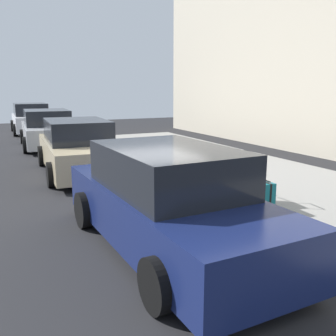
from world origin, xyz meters
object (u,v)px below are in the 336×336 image
(parked_car_navy_0, at_px, (167,202))
(parked_car_silver_2, at_px, (47,130))
(parked_car_white_3, at_px, (31,119))
(suitcase_teal_0, at_px, (263,197))
(suitcase_olive_2, at_px, (231,184))
(suitcase_maroon_3, at_px, (218,177))
(suitcase_silver_6, at_px, (185,167))
(fire_hydrant, at_px, (171,158))
(suitcase_black_1, at_px, (248,185))
(bollard_post, at_px, (158,153))
(suitcase_red_4, at_px, (206,174))
(suitcase_navy_5, at_px, (194,169))
(parked_car_beige_1, at_px, (78,148))

(parked_car_navy_0, xyz_separation_m, parked_car_silver_2, (11.53, 0.00, -0.01))
(parked_car_white_3, bearing_deg, suitcase_teal_0, -172.52)
(suitcase_olive_2, relative_size, suitcase_maroon_3, 0.95)
(suitcase_silver_6, bearing_deg, fire_hydrant, 2.75)
(suitcase_black_1, xyz_separation_m, parked_car_white_3, (16.24, 2.28, 0.24))
(suitcase_teal_0, relative_size, bollard_post, 0.71)
(suitcase_maroon_3, xyz_separation_m, suitcase_silver_6, (1.61, -0.04, -0.06))
(suitcase_black_1, bearing_deg, parked_car_navy_0, 113.25)
(suitcase_olive_2, height_order, suitcase_red_4, suitcase_olive_2)
(suitcase_navy_5, height_order, parked_car_white_3, parked_car_white_3)
(suitcase_teal_0, xyz_separation_m, suitcase_maroon_3, (1.60, -0.05, 0.03))
(parked_car_navy_0, bearing_deg, parked_car_beige_1, -0.00)
(suitcase_red_4, relative_size, suitcase_silver_6, 0.88)
(suitcase_olive_2, relative_size, parked_car_silver_2, 0.19)
(suitcase_silver_6, height_order, parked_car_beige_1, parked_car_beige_1)
(parked_car_beige_1, bearing_deg, suitcase_olive_2, -153.18)
(suitcase_red_4, bearing_deg, suitcase_teal_0, 177.96)
(suitcase_olive_2, xyz_separation_m, fire_hydrant, (2.91, -0.01, 0.08))
(suitcase_navy_5, height_order, fire_hydrant, fire_hydrant)
(suitcase_silver_6, relative_size, fire_hydrant, 1.00)
(bollard_post, bearing_deg, suitcase_navy_5, -175.25)
(suitcase_maroon_3, relative_size, parked_car_silver_2, 0.20)
(parked_car_navy_0, height_order, parked_car_white_3, parked_car_white_3)
(suitcase_navy_5, relative_size, parked_car_beige_1, 0.14)
(suitcase_red_4, xyz_separation_m, bollard_post, (2.37, 0.17, 0.16))
(suitcase_silver_6, bearing_deg, suitcase_teal_0, 178.42)
(parked_car_silver_2, bearing_deg, suitcase_silver_6, -163.79)
(suitcase_olive_2, bearing_deg, fire_hydrant, -0.12)
(fire_hydrant, xyz_separation_m, bollard_post, (0.54, 0.15, 0.07))
(bollard_post, distance_m, parked_car_white_3, 12.45)
(parked_car_silver_2, bearing_deg, parked_car_white_3, -0.00)
(suitcase_black_1, distance_m, parked_car_beige_1, 5.47)
(suitcase_silver_6, distance_m, parked_car_silver_2, 8.22)
(parked_car_beige_1, relative_size, parked_car_white_3, 1.12)
(suitcase_navy_5, xyz_separation_m, parked_car_beige_1, (2.83, 2.26, 0.29))
(fire_hydrant, bearing_deg, suitcase_olive_2, 179.88)
(suitcase_silver_6, relative_size, parked_car_white_3, 0.17)
(suitcase_teal_0, relative_size, suitcase_maroon_3, 0.69)
(suitcase_black_1, relative_size, suitcase_maroon_3, 1.16)
(suitcase_red_4, relative_size, parked_car_navy_0, 0.13)
(suitcase_maroon_3, height_order, suitcase_red_4, suitcase_maroon_3)
(parked_car_navy_0, bearing_deg, parked_car_silver_2, 0.00)
(suitcase_olive_2, xyz_separation_m, parked_car_beige_1, (4.45, 2.25, 0.29))
(suitcase_navy_5, distance_m, suitcase_silver_6, 0.52)
(suitcase_maroon_3, xyz_separation_m, parked_car_white_3, (15.19, 2.25, 0.30))
(suitcase_olive_2, bearing_deg, suitcase_navy_5, -0.30)
(suitcase_olive_2, xyz_separation_m, parked_car_silver_2, (10.02, 2.25, 0.30))
(parked_car_beige_1, distance_m, parked_car_silver_2, 5.57)
(suitcase_black_1, bearing_deg, suitcase_olive_2, 3.81)
(suitcase_olive_2, xyz_separation_m, suitcase_maroon_3, (0.53, -0.00, 0.03))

